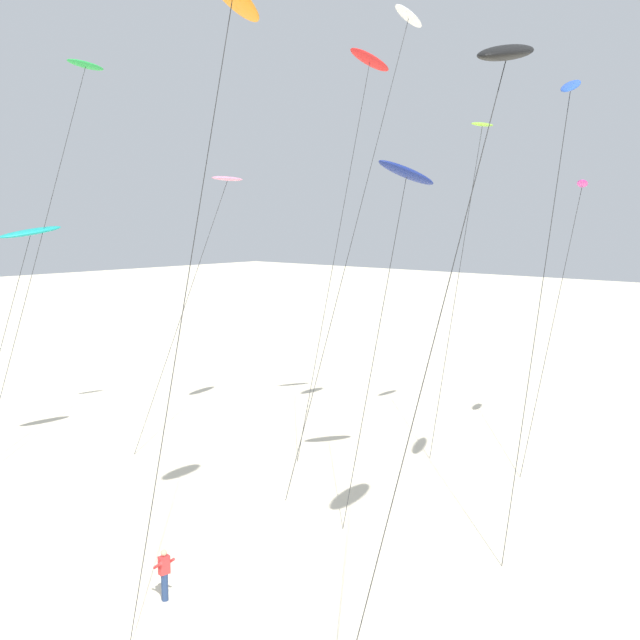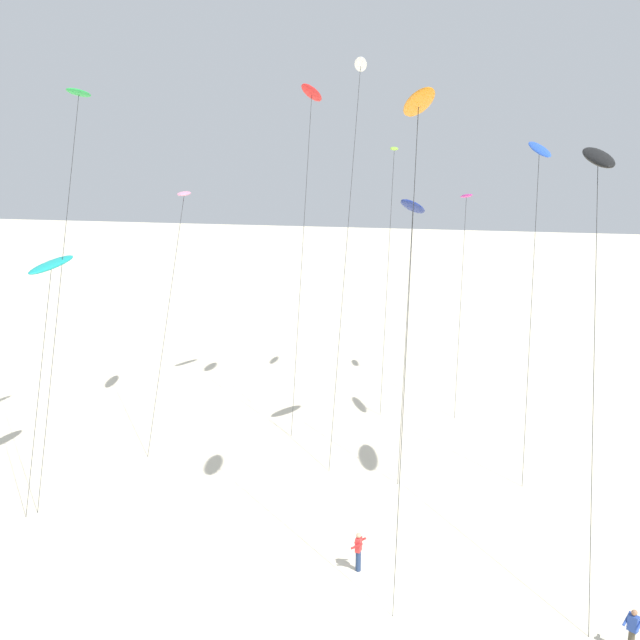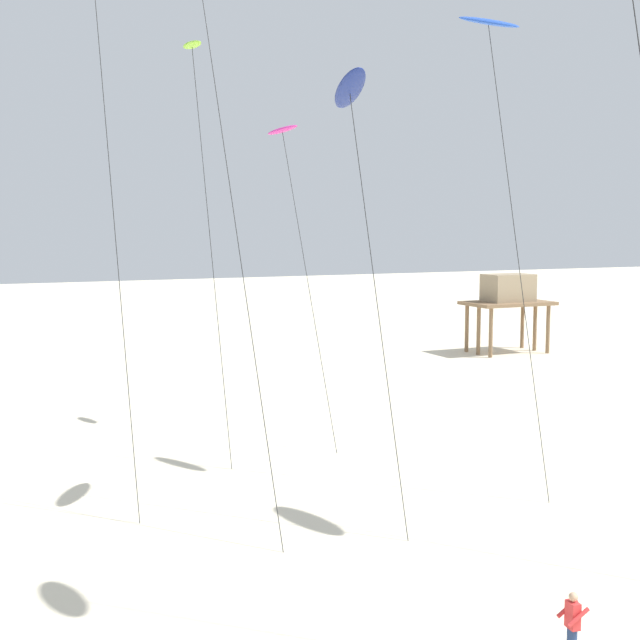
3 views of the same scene
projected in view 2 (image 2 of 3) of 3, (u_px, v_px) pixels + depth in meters
name	position (u px, v px, depth m)	size (l,w,h in m)	color
ground_plane	(374.00, 602.00, 26.81)	(260.00, 260.00, 0.00)	beige
kite_white	(360.00, 70.00, 40.89)	(1.16, 9.98, 21.70)	white
kite_green	(78.00, 103.00, 34.95)	(0.67, 7.41, 19.56)	green
kite_orange	(418.00, 106.00, 25.79)	(1.83, 5.83, 18.79)	orange
kite_pink	(184.00, 196.00, 42.49)	(1.40, 8.12, 14.12)	pink
kite_lime	(394.00, 155.00, 46.00)	(0.50, 5.40, 16.80)	#8CD833
kite_magenta	(466.00, 200.00, 47.31)	(1.18, 6.67, 13.79)	#D8339E
kite_teal	(51.00, 266.00, 33.94)	(1.25, 5.30, 11.64)	teal
kite_blue	(539.00, 154.00, 35.99)	(1.44, 5.44, 17.08)	blue
kite_navy	(413.00, 208.00, 36.80)	(1.53, 5.47, 14.29)	navy
kite_red	(312.00, 96.00, 43.00)	(1.24, 6.91, 20.54)	red
kite_black	(598.00, 159.00, 28.08)	(1.41, 9.03, 16.81)	black
kite_flyer_nearest	(358.00, 551.00, 28.60)	(0.58, 0.60, 1.67)	navy
kite_flyer_middle	(632.00, 630.00, 23.86)	(0.72, 0.72, 1.67)	#4C4738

